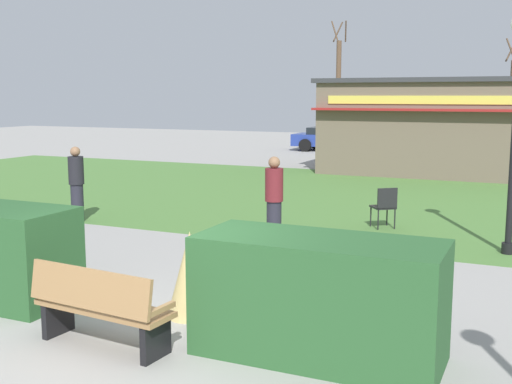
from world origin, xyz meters
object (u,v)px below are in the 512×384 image
Objects in this scene: park_bench at (99,307)px; person_strolling at (274,201)px; parked_car_center_slot at (441,141)px; food_kiosk at (458,126)px; tree_right_bg at (338,91)px; parked_car_west_slot at (334,138)px; cafe_chair_west at (385,204)px; person_standing at (77,184)px; tree_center_bg at (512,103)px.

person_strolling reaches higher than park_bench.
food_kiosk is at bearing -77.62° from parked_car_center_slot.
food_kiosk reaches higher than person_strolling.
tree_right_bg is (-6.20, 3.53, 2.43)m from parked_car_center_slot.
food_kiosk is 7.76m from parked_car_center_slot.
tree_right_bg is at bearing 150.32° from parked_car_center_slot.
tree_right_bg reaches higher than food_kiosk.
parked_car_west_slot is 0.98× the size of parked_car_center_slot.
parked_car_center_slot reaches higher than park_bench.
cafe_chair_west is 0.21× the size of parked_car_center_slot.
parked_car_center_slot is at bearing -21.27° from person_standing.
park_bench is at bearing -145.59° from person_standing.
person_standing reaches higher than park_bench.
person_standing reaches higher than cafe_chair_west.
person_strolling is 0.39× the size of parked_car_center_slot.
cafe_chair_west is at bearing -90.88° from food_kiosk.
food_kiosk is 13.61m from tree_right_bg.
parked_car_west_slot is at bearing 110.56° from cafe_chair_west.
tree_center_bg is (7.90, 23.10, 1.57)m from person_standing.
person_strolling is 0.25× the size of tree_right_bg.
person_standing is (-5.05, 5.66, 0.38)m from park_bench.
park_bench is 28.96m from tree_center_bg.
person_standing is at bearing -103.93° from parked_car_center_slot.
person_strolling is at bearing -97.59° from food_kiosk.
park_bench reaches higher than cafe_chair_west.
cafe_chair_west is at bearing -85.29° from parked_car_center_slot.
parked_car_center_slot is at bearing 66.06° from person_strolling.
tree_right_bg is at bearing 176.76° from tree_center_bg.
tree_center_bg is (1.27, 10.52, 0.72)m from food_kiosk.
person_standing is at bearing -89.18° from parked_car_west_slot.
food_kiosk is 1.72× the size of tree_center_bg.
tree_center_bg is (9.12, -0.52, -0.64)m from tree_right_bg.
food_kiosk is 5.68× the size of person_standing.
person_strolling is at bearing -90.20° from parked_car_center_slot.
tree_right_bg reaches higher than park_bench.
food_kiosk is 14.24m from person_standing.
parked_car_west_slot is at bearing -75.21° from tree_right_bg.
person_strolling is 1.00× the size of person_standing.
food_kiosk reaches higher than person_standing.
person_standing is at bearing -108.88° from tree_center_bg.
tree_center_bg is at bearing 86.11° from cafe_chair_west.
parked_car_west_slot is at bearing -6.52° from person_standing.
person_strolling is 24.78m from tree_right_bg.
parked_car_west_slot is 0.62× the size of tree_right_bg.
park_bench is 1.03× the size of person_standing.
person_standing is 20.69m from parked_car_center_slot.
park_bench is at bearing -95.66° from tree_center_bg.
tree_center_bg reaches higher than person_standing.
park_bench is at bearing -112.26° from person_strolling.
parked_car_center_slot is (5.27, 0.00, 0.00)m from parked_car_west_slot.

